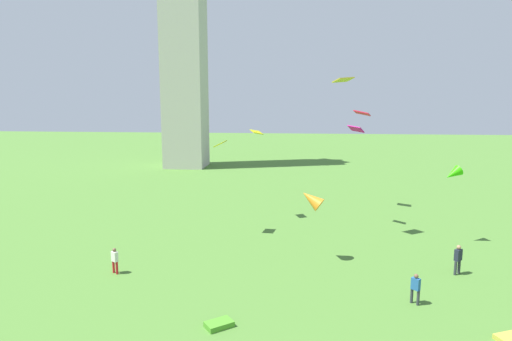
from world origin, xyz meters
TOP-DOWN VIEW (x-y plane):
  - monument_obelisk at (-16.49, 54.63)m, footprint 5.94×5.94m
  - person_0 at (10.21, 14.91)m, footprint 0.54×0.52m
  - person_1 at (6.65, 10.69)m, footprint 0.48×0.47m
  - person_2 at (-10.39, 13.09)m, footprint 0.48×0.43m
  - kite_flying_0 at (5.18, 24.73)m, footprint 1.38×1.40m
  - kite_flying_2 at (11.64, 20.89)m, footprint 1.54×1.19m
  - kite_flying_3 at (1.44, 16.54)m, footprint 1.88×1.43m
  - kite_flying_4 at (-2.99, 26.00)m, footprint 1.25×1.46m
  - kite_flying_5 at (3.72, 21.39)m, footprint 1.64×1.54m
  - kite_flying_6 at (-5.30, 21.30)m, footprint 0.90×1.26m
  - kite_flying_7 at (6.49, 30.85)m, footprint 1.68×1.53m
  - kite_bundle_1 at (-3.01, 7.47)m, footprint 1.47×1.38m
  - kite_bundle_2 at (9.84, 7.51)m, footprint 1.26×1.06m

SIDE VIEW (x-z plane):
  - kite_bundle_2 at x=9.84m, z-range 0.00..0.23m
  - kite_bundle_1 at x=-3.01m, z-range 0.00..0.26m
  - person_2 at x=-10.39m, z-range 0.11..1.71m
  - person_1 at x=6.65m, z-range 0.11..1.74m
  - person_0 at x=10.21m, z-range 0.12..1.94m
  - kite_flying_3 at x=1.44m, z-range 3.31..4.86m
  - kite_flying_2 at x=11.64m, z-range 4.53..5.75m
  - kite_flying_6 at x=-5.30m, z-range 6.86..7.33m
  - kite_flying_4 at x=-2.99m, z-range 7.44..7.85m
  - kite_flying_0 at x=5.18m, z-range 7.73..8.36m
  - kite_flying_7 at x=6.49m, z-range 8.81..9.41m
  - kite_flying_5 at x=3.72m, z-range 11.59..12.01m
  - monument_obelisk at x=-16.49m, z-range 0.00..45.86m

